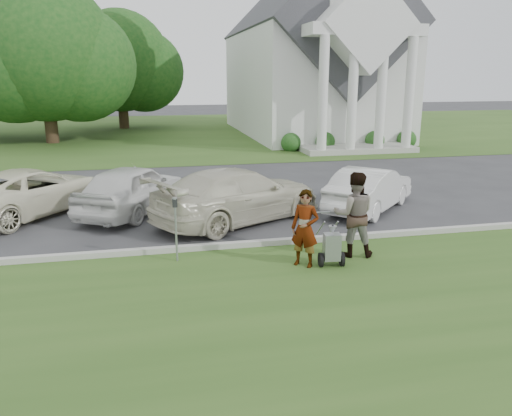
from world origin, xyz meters
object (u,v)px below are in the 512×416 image
object	(u,v)px
person_right	(354,215)
car_d	(370,189)
car_a	(31,191)
parking_meter_near	(176,222)
car_c	(239,195)
striping_cart	(332,248)
car_b	(133,188)
tree_left	(44,57)
church	(312,46)
person_left	(305,229)
tree_back	(120,66)

from	to	relation	value
person_right	car_d	size ratio (longest dim) A/B	0.48
car_a	car_d	distance (m)	10.36
parking_meter_near	car_c	bearing A→B (deg)	56.20
striping_cart	person_right	bearing A→B (deg)	43.18
car_b	car_d	size ratio (longest dim) A/B	1.09
tree_left	car_c	bearing A→B (deg)	-66.66
car_c	car_d	xyz separation A→B (m)	(4.20, 0.34, -0.09)
person_right	car_b	world-z (taller)	person_right
tree_left	car_d	distance (m)	22.98
parking_meter_near	church	bearing A→B (deg)	65.20
tree_left	person_left	distance (m)	25.01
person_left	parking_meter_near	distance (m)	2.87
parking_meter_near	car_d	distance (m)	6.97
car_c	car_d	size ratio (longest dim) A/B	1.29
tree_back	car_b	bearing A→B (deg)	-87.19
tree_left	striping_cart	distance (m)	25.42
tree_left	car_a	xyz separation A→B (m)	(2.26, -17.01, -4.41)
striping_cart	person_right	size ratio (longest dim) A/B	0.57
tree_back	car_c	xyz separation A→B (m)	(4.26, -27.13, -3.96)
car_a	car_b	xyz separation A→B (m)	(3.00, -0.56, 0.06)
tree_left	tree_back	distance (m)	8.95
car_a	person_left	bearing A→B (deg)	175.58
person_right	parking_meter_near	bearing A→B (deg)	8.55
tree_back	car_d	size ratio (longest dim) A/B	2.35
church	person_left	bearing A→B (deg)	-108.34
striping_cart	car_b	bearing A→B (deg)	134.88
striping_cart	person_left	xyz separation A→B (m)	(-0.58, 0.14, 0.42)
church	tree_back	size ratio (longest dim) A/B	2.51
church	person_right	xyz separation A→B (m)	(-6.68, -23.65, -4.95)
church	striping_cart	xyz separation A→B (m)	(-7.39, -24.19, -5.50)
striping_cart	car_d	bearing A→B (deg)	62.82
church	car_b	size ratio (longest dim) A/B	5.42
car_d	car_a	bearing A→B (deg)	35.34
parking_meter_near	car_c	distance (m)	3.52
person_left	parking_meter_near	world-z (taller)	person_left
person_left	car_b	distance (m)	6.56
striping_cart	car_b	size ratio (longest dim) A/B	0.25
person_left	car_d	xyz separation A→B (m)	(3.42, 4.13, -0.18)
tree_left	parking_meter_near	xyz separation A→B (m)	(6.30, -22.05, -4.17)
church	parking_meter_near	xyz separation A→B (m)	(-10.71, -23.18, -5.00)
parking_meter_near	car_d	size ratio (longest dim) A/B	0.36
car_a	car_b	bearing A→B (deg)	-153.89
car_c	car_d	distance (m)	4.22
tree_left	car_c	world-z (taller)	tree_left
parking_meter_near	car_c	world-z (taller)	car_c
church	car_c	bearing A→B (deg)	-113.37
car_b	car_d	xyz separation A→B (m)	(7.20, -1.22, -0.08)
person_left	tree_left	bearing A→B (deg)	149.92
person_right	car_a	distance (m)	9.79
tree_back	tree_left	bearing A→B (deg)	-116.57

